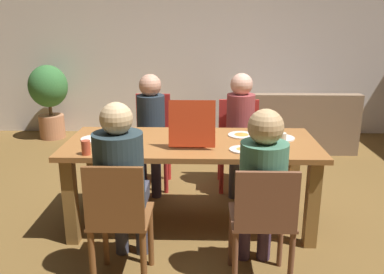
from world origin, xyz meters
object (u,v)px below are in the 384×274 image
Objects in this scene: person_3 at (241,123)px; drinking_glass_2 at (116,144)px; potted_plant at (49,94)px; couch at (287,128)px; dining_table at (192,155)px; pizza_box_0 at (193,136)px; chair_1 at (119,220)px; person_2 at (150,123)px; chair_3 at (239,140)px; person_1 at (121,177)px; plate_3 at (242,149)px; drinking_glass_0 at (282,140)px; chair_0 at (263,220)px; plate_1 at (93,139)px; drinking_glass_1 at (86,148)px; plate_0 at (281,138)px; chair_2 at (153,138)px; person_0 at (262,180)px; plate_2 at (241,135)px.

drinking_glass_2 is at bearing -134.74° from person_3.
couch is at bearing -5.97° from potted_plant.
dining_table is 4.78× the size of pizza_box_0.
chair_1 is at bearing -63.58° from potted_plant.
person_2 reaches higher than chair_3.
pizza_box_0 is (0.45, 0.72, 0.07)m from person_1.
plate_3 is 0.33m from drinking_glass_0.
person_1 is 10.36× the size of drinking_glass_2.
couch is at bearing 75.72° from chair_0.
drinking_glass_2 is (-1.05, -1.06, 0.09)m from person_3.
dining_table is 2.39× the size of chair_0.
person_2 is at bearing -170.93° from chair_3.
plate_1 is at bearing 176.20° from pizza_box_0.
chair_3 is 8.31× the size of drinking_glass_1.
drinking_glass_2 reaches higher than plate_0.
chair_1 is 0.93× the size of chair_2.
person_0 is at bearing -104.89° from couch.
potted_plant is at bearing 133.22° from person_2.
person_0 is 4.28m from potted_plant.
plate_2 reaches higher than plate_1.
potted_plant is at bearing 132.15° from plate_3.
plate_3 reaches higher than dining_table.
plate_3 is at bearing -93.99° from chair_3.
plate_1 is at bearing 116.71° from person_1.
plate_0 is 2.27m from couch.
plate_2 is 2.14× the size of drinking_glass_1.
person_2 is at bearing -90.00° from chair_2.
chair_0 reaches higher than plate_3.
person_3 reaches higher than drinking_glass_1.
potted_plant is (-2.89, 2.75, -0.15)m from drinking_glass_0.
person_1 is 11.42× the size of drinking_glass_1.
couch is at bearing 76.53° from plate_0.
pizza_box_0 is 0.63m from drinking_glass_2.
plate_2 is (0.87, 0.92, 0.03)m from person_1.
drinking_glass_0 is (0.24, 0.60, 0.09)m from person_0.
person_0 is at bearing -111.51° from drinking_glass_0.
person_2 reaches higher than dining_table.
chair_3 is at bearing 34.02° from plate_1.
plate_2 is (0.87, -0.74, 0.25)m from chair_2.
person_0 is 10.28× the size of drinking_glass_0.
chair_1 is at bearing -90.00° from chair_2.
drinking_glass_0 reaches higher than dining_table.
plate_3 is at bearing -109.41° from couch.
person_3 is 10.36× the size of drinking_glass_0.
chair_2 is 0.80× the size of person_2.
dining_table is at bearing -172.76° from plate_0.
chair_1 reaches higher than plate_1.
person_0 is 5.17× the size of plate_2.
couch is (2.10, 2.22, -0.48)m from plate_1.
person_1 reaches higher than chair_1.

